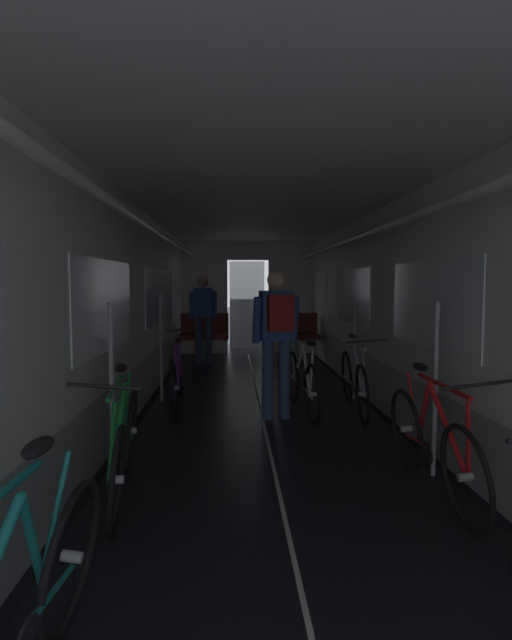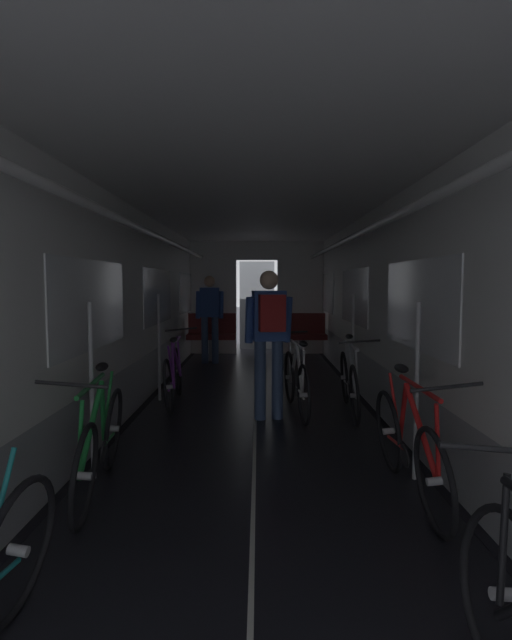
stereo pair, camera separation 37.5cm
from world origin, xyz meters
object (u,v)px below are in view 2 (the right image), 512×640
(bench_seat_far_right, at_px, (301,332))
(person_cyclist_aisle, at_px, (269,331))
(bicycle_silver, at_px, (349,381))
(person_standing_near_bench, at_px, (210,313))
(bench_seat_far_left, at_px, (212,332))
(bicycle_purple, at_px, (174,375))
(bicycle_green, at_px, (100,442))
(bicycle_white_in_aisle, at_px, (296,381))
(bicycle_red, at_px, (409,446))

(bench_seat_far_right, xyz_separation_m, person_cyclist_aisle, (-0.74, -4.29, 0.45))
(bicycle_silver, relative_size, person_standing_near_bench, 1.00)
(bench_seat_far_left, height_order, bicycle_purple, bench_seat_far_left)
(bicycle_green, bearing_deg, bicycle_white_in_aisle, 54.13)
(bench_seat_far_left, height_order, bench_seat_far_right, same)
(bicycle_red, bearing_deg, bicycle_white_in_aisle, 105.37)
(bench_seat_far_left, height_order, bicycle_silver, bench_seat_far_left)
(bench_seat_far_left, xyz_separation_m, bicycle_purple, (-0.14, -3.61, -0.19))
(bench_seat_far_right, xyz_separation_m, bicycle_silver, (0.22, -4.01, -0.18))
(bicycle_silver, height_order, person_standing_near_bench, person_standing_near_bench)
(bench_seat_far_left, distance_m, bicycle_green, 6.25)
(bench_seat_far_left, relative_size, bench_seat_far_right, 1.00)
(bicycle_silver, xyz_separation_m, person_cyclist_aisle, (-0.96, -0.27, 0.63))
(bench_seat_far_right, relative_size, bicycle_purple, 0.58)
(bicycle_white_in_aisle, bearing_deg, bicycle_silver, 0.59)
(bench_seat_far_right, height_order, bicycle_white_in_aisle, bench_seat_far_right)
(bicycle_red, height_order, person_standing_near_bench, person_standing_near_bench)
(bicycle_purple, xyz_separation_m, bicycle_green, (-0.08, -2.64, -0.00))
(bicycle_red, bearing_deg, bicycle_green, 178.28)
(bicycle_silver, xyz_separation_m, bicycle_purple, (-2.16, 0.41, -0.00))
(bicycle_white_in_aisle, bearing_deg, bicycle_green, -125.87)
(bicycle_purple, bearing_deg, bicycle_red, -51.44)
(bench_seat_far_right, relative_size, bicycle_red, 0.58)
(bicycle_red, bearing_deg, person_cyclist_aisle, 115.27)
(bicycle_purple, height_order, person_cyclist_aisle, person_cyclist_aisle)
(bench_seat_far_right, xyz_separation_m, person_standing_near_bench, (-1.80, -0.38, 0.41))
(bicycle_white_in_aisle, bearing_deg, bicycle_red, -74.63)
(bench_seat_far_right, distance_m, person_cyclist_aisle, 4.37)
(bicycle_red, relative_size, bicycle_white_in_aisle, 1.00)
(bicycle_white_in_aisle, distance_m, person_standing_near_bench, 3.94)
(bicycle_red, height_order, bicycle_purple, bicycle_red)
(bicycle_purple, bearing_deg, bench_seat_far_right, 61.73)
(person_standing_near_bench, bearing_deg, bench_seat_far_right, 11.83)
(bench_seat_far_left, height_order, bicycle_white_in_aisle, bench_seat_far_left)
(bench_seat_far_left, bearing_deg, bicycle_green, -92.04)
(bicycle_red, relative_size, bicycle_silver, 1.00)
(bicycle_silver, distance_m, bicycle_green, 3.16)
(bicycle_green, height_order, bicycle_white_in_aisle, bicycle_green)
(bench_seat_far_right, height_order, bicycle_red, bench_seat_far_right)
(bench_seat_far_left, bearing_deg, bicycle_purple, -92.21)
(bicycle_green, distance_m, bicycle_white_in_aisle, 2.74)
(bench_seat_far_right, relative_size, bicycle_silver, 0.58)
(bench_seat_far_right, xyz_separation_m, bicycle_white_in_aisle, (-0.41, -4.02, -0.18))
(bicycle_purple, xyz_separation_m, bicycle_white_in_aisle, (1.53, -0.41, 0.00))
(bench_seat_far_right, xyz_separation_m, bicycle_purple, (-1.94, -3.61, -0.19))
(bicycle_purple, distance_m, person_standing_near_bench, 3.29)
(bicycle_green, distance_m, person_cyclist_aisle, 2.42)
(bicycle_silver, distance_m, bicycle_white_in_aisle, 0.63)
(bicycle_purple, relative_size, bicycle_white_in_aisle, 1.00)
(bicycle_red, relative_size, bicycle_purple, 1.00)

